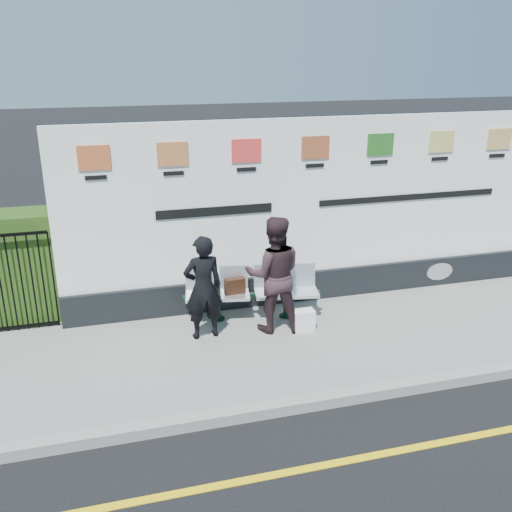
% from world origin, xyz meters
% --- Properties ---
extents(ground, '(80.00, 80.00, 0.00)m').
position_xyz_m(ground, '(0.00, 0.00, 0.00)').
color(ground, black).
extents(pavement, '(14.00, 3.00, 0.12)m').
position_xyz_m(pavement, '(0.00, 2.50, 0.06)').
color(pavement, gray).
rests_on(pavement, ground).
extents(kerb, '(14.00, 0.18, 0.14)m').
position_xyz_m(kerb, '(0.00, 1.00, 0.07)').
color(kerb, gray).
rests_on(kerb, ground).
extents(yellow_line, '(14.00, 0.10, 0.01)m').
position_xyz_m(yellow_line, '(0.00, 0.00, 0.00)').
color(yellow_line, yellow).
rests_on(yellow_line, ground).
extents(billboard, '(8.00, 0.30, 3.00)m').
position_xyz_m(billboard, '(0.50, 3.85, 1.42)').
color(billboard, black).
rests_on(billboard, pavement).
extents(bench, '(2.11, 0.88, 0.44)m').
position_xyz_m(bench, '(-0.63, 3.32, 0.34)').
color(bench, silver).
rests_on(bench, pavement).
extents(woman_left, '(0.60, 0.42, 1.55)m').
position_xyz_m(woman_left, '(-1.46, 2.92, 0.90)').
color(woman_left, black).
rests_on(woman_left, pavement).
extents(woman_right, '(0.97, 0.81, 1.76)m').
position_xyz_m(woman_right, '(-0.42, 2.89, 1.00)').
color(woman_right, '#312024').
rests_on(woman_right, pavement).
extents(handbag_brown, '(0.32, 0.16, 0.24)m').
position_xyz_m(handbag_brown, '(-0.90, 3.36, 0.68)').
color(handbag_brown, black).
rests_on(handbag_brown, bench).
extents(carrier_bag_white, '(0.32, 0.19, 0.32)m').
position_xyz_m(carrier_bag_white, '(0.00, 2.73, 0.28)').
color(carrier_bag_white, white).
rests_on(carrier_bag_white, pavement).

